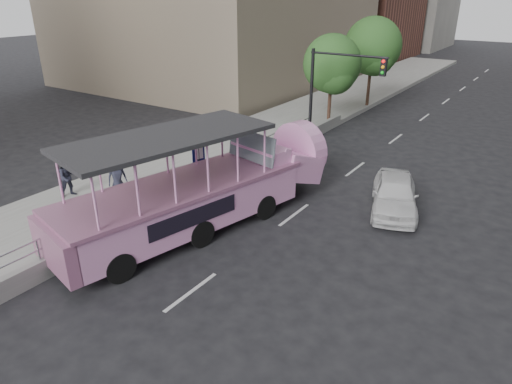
{
  "coord_description": "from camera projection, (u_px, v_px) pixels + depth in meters",
  "views": [
    {
      "loc": [
        8.69,
        -9.96,
        8.02
      ],
      "look_at": [
        0.47,
        2.13,
        1.53
      ],
      "focal_mm": 32.0,
      "sensor_mm": 36.0,
      "label": 1
    }
  ],
  "objects": [
    {
      "name": "ground",
      "position": [
        209.0,
        252.0,
        15.25
      ],
      "size": [
        160.0,
        160.0,
        0.0
      ],
      "primitive_type": "plane",
      "color": "black"
    },
    {
      "name": "sidewalk",
      "position": [
        243.0,
        142.0,
        25.7
      ],
      "size": [
        5.5,
        80.0,
        0.3
      ],
      "primitive_type": "cube",
      "color": "#A0A09B",
      "rests_on": "ground"
    },
    {
      "name": "kerb_wall",
      "position": [
        180.0,
        197.0,
        18.17
      ],
      "size": [
        0.24,
        30.0,
        0.36
      ],
      "primitive_type": "cube",
      "color": "gray",
      "rests_on": "sidewalk"
    },
    {
      "name": "guardrail",
      "position": [
        179.0,
        181.0,
        17.9
      ],
      "size": [
        0.07,
        22.0,
        0.71
      ],
      "color": "#BBBAC0",
      "rests_on": "kerb_wall"
    },
    {
      "name": "duck_boat",
      "position": [
        207.0,
        188.0,
        16.67
      ],
      "size": [
        5.0,
        11.48,
        3.71
      ],
      "color": "black",
      "rests_on": "ground"
    },
    {
      "name": "car",
      "position": [
        395.0,
        194.0,
        17.84
      ],
      "size": [
        3.0,
        4.53,
        1.43
      ],
      "primitive_type": "imported",
      "rotation": [
        0.0,
        0.0,
        0.34
      ],
      "color": "silver",
      "rests_on": "ground"
    },
    {
      "name": "pedestrian_mid",
      "position": [
        68.0,
        177.0,
        18.37
      ],
      "size": [
        0.83,
        0.94,
        1.64
      ],
      "primitive_type": "imported",
      "rotation": [
        0.0,
        0.0,
        1.27
      ],
      "color": "#272939",
      "rests_on": "sidewalk"
    },
    {
      "name": "pedestrian_far",
      "position": [
        117.0,
        177.0,
        18.43
      ],
      "size": [
        0.81,
        0.92,
        1.57
      ],
      "primitive_type": "imported",
      "rotation": [
        0.0,
        0.0,
        1.08
      ],
      "color": "#272939",
      "rests_on": "sidewalk"
    },
    {
      "name": "parking_sign",
      "position": [
        199.0,
        164.0,
        18.36
      ],
      "size": [
        0.21,
        0.53,
        2.49
      ],
      "color": "black",
      "rests_on": "ground"
    },
    {
      "name": "traffic_signal",
      "position": [
        332.0,
        83.0,
        24.16
      ],
      "size": [
        4.2,
        0.32,
        5.2
      ],
      "color": "black",
      "rests_on": "ground"
    },
    {
      "name": "street_tree_near",
      "position": [
        333.0,
        66.0,
        27.44
      ],
      "size": [
        3.52,
        3.52,
        5.72
      ],
      "color": "#3D271C",
      "rests_on": "ground"
    },
    {
      "name": "street_tree_far",
      "position": [
        373.0,
        48.0,
        31.67
      ],
      "size": [
        3.97,
        3.97,
        6.45
      ],
      "color": "#3D271C",
      "rests_on": "ground"
    }
  ]
}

